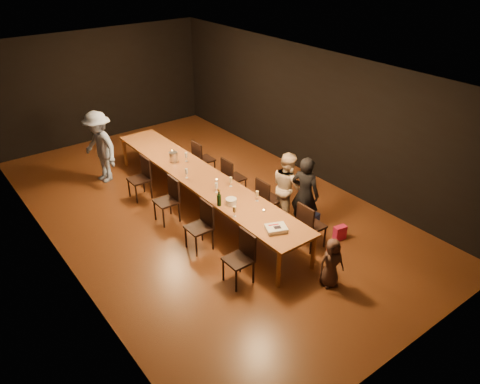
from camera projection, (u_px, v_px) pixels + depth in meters
ground at (203, 208)px, 10.04m from camera, size 10.00×10.00×0.00m
room_shell at (198, 116)px, 9.03m from camera, size 6.04×10.04×3.02m
table at (201, 179)px, 9.70m from camera, size 0.90×6.00×0.75m
chair_right_0 at (312, 225)px, 8.60m from camera, size 0.42×0.42×0.93m
chair_right_1 at (270, 199)px, 9.43m from camera, size 0.42×0.42×0.93m
chair_right_2 at (234, 177)px, 10.27m from camera, size 0.42×0.42×0.93m
chair_right_3 at (204, 159)px, 11.10m from camera, size 0.42×0.42×0.93m
chair_left_0 at (238, 259)px, 7.70m from camera, size 0.42×0.42×0.93m
chair_left_1 at (199, 227)px, 8.53m from camera, size 0.42×0.42×0.93m
chair_left_2 at (166, 201)px, 9.37m from camera, size 0.42×0.42×0.93m
chair_left_3 at (139, 179)px, 10.20m from camera, size 0.42×0.42×0.93m
woman_birthday at (305, 194)px, 8.97m from camera, size 0.56×0.67×1.56m
woman_tan at (287, 187)px, 9.33m from camera, size 0.73×0.84×1.47m
man_blue at (100, 147)px, 10.75m from camera, size 0.81×1.19×1.70m
child at (332, 263)px, 7.65m from camera, size 0.51×0.41×0.89m
gift_bag_red at (340, 233)px, 8.95m from camera, size 0.26×0.17×0.28m
gift_bag_blue at (312, 222)px, 9.25m from camera, size 0.30×0.22×0.33m
birthday_cake at (276, 229)px, 7.91m from camera, size 0.43×0.39×0.08m
plate_stack at (231, 201)px, 8.67m from camera, size 0.25×0.25×0.12m
champagne_bottle at (219, 197)px, 8.58m from camera, size 0.09×0.09×0.34m
ice_bucket at (173, 157)px, 10.27m from camera, size 0.26×0.26×0.22m
wineglass_0 at (235, 211)px, 8.27m from camera, size 0.06×0.06×0.21m
wineglass_1 at (257, 196)px, 8.76m from camera, size 0.06×0.06×0.21m
wineglass_2 at (216, 188)px, 9.04m from camera, size 0.06×0.06×0.21m
wineglass_3 at (231, 182)px, 9.26m from camera, size 0.06×0.06×0.21m
wineglass_4 at (186, 173)px, 9.58m from camera, size 0.06×0.06×0.21m
wineglass_5 at (186, 157)px, 10.27m from camera, size 0.06×0.06×0.21m
tealight_near at (264, 211)px, 8.47m from camera, size 0.05×0.05×0.03m
tealight_mid at (217, 180)px, 9.51m from camera, size 0.05×0.05×0.03m
tealight_far at (172, 151)px, 10.76m from camera, size 0.05×0.05×0.03m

